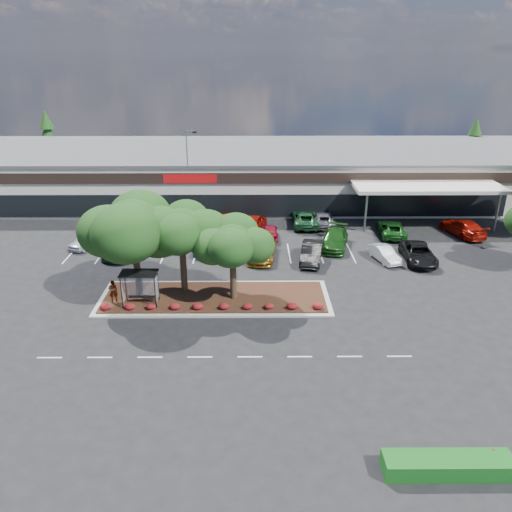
{
  "coord_description": "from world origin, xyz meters",
  "views": [
    {
      "loc": [
        1.01,
        -30.96,
        18.24
      ],
      "look_at": [
        1.26,
        6.56,
        2.6
      ],
      "focal_mm": 35.0,
      "sensor_mm": 36.0,
      "label": 1
    }
  ],
  "objects_px": {
    "survey_stake": "(492,454)",
    "car_1": "(124,246)",
    "light_pole": "(189,181)",
    "car_0": "(86,240)"
  },
  "relations": [
    {
      "from": "light_pole",
      "to": "car_0",
      "type": "xyz_separation_m",
      "value": [
        -9.38,
        -8.85,
        -3.78
      ]
    },
    {
      "from": "light_pole",
      "to": "car_1",
      "type": "xyz_separation_m",
      "value": [
        -5.21,
        -10.67,
        -3.65
      ]
    },
    {
      "from": "car_1",
      "to": "survey_stake",
      "type": "bearing_deg",
      "value": -32.09
    },
    {
      "from": "car_0",
      "to": "light_pole",
      "type": "bearing_deg",
      "value": 65.65
    },
    {
      "from": "light_pole",
      "to": "car_0",
      "type": "distance_m",
      "value": 13.44
    },
    {
      "from": "car_0",
      "to": "car_1",
      "type": "bearing_deg",
      "value": -1.24
    },
    {
      "from": "car_1",
      "to": "light_pole",
      "type": "bearing_deg",
      "value": 80.2
    },
    {
      "from": "survey_stake",
      "to": "car_1",
      "type": "xyz_separation_m",
      "value": [
        -23.58,
        26.48,
        0.2
      ]
    },
    {
      "from": "survey_stake",
      "to": "car_1",
      "type": "bearing_deg",
      "value": 131.69
    },
    {
      "from": "survey_stake",
      "to": "car_0",
      "type": "bearing_deg",
      "value": 134.44
    }
  ]
}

